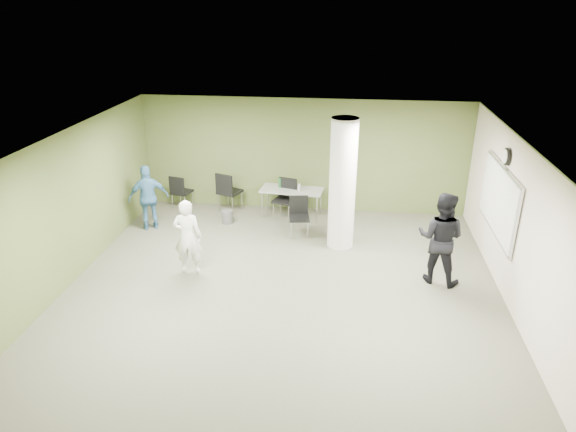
# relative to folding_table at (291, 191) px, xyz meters

# --- Properties ---
(floor) EXTENTS (8.00, 8.00, 0.00)m
(floor) POSITION_rel_folding_table_xyz_m (0.24, -3.45, -0.66)
(floor) COLOR #505140
(floor) RESTS_ON ground
(ceiling) EXTENTS (8.00, 8.00, 0.00)m
(ceiling) POSITION_rel_folding_table_xyz_m (0.24, -3.45, 2.14)
(ceiling) COLOR white
(ceiling) RESTS_ON wall_back
(wall_back) EXTENTS (8.00, 2.80, 0.02)m
(wall_back) POSITION_rel_folding_table_xyz_m (0.24, 0.55, 0.74)
(wall_back) COLOR #515F2D
(wall_back) RESTS_ON floor
(wall_left) EXTENTS (0.02, 8.00, 2.80)m
(wall_left) POSITION_rel_folding_table_xyz_m (-3.76, -3.45, 0.74)
(wall_left) COLOR #515F2D
(wall_left) RESTS_ON floor
(wall_right_cream) EXTENTS (0.02, 8.00, 2.80)m
(wall_right_cream) POSITION_rel_folding_table_xyz_m (4.24, -3.45, 0.74)
(wall_right_cream) COLOR beige
(wall_right_cream) RESTS_ON floor
(column) EXTENTS (0.56, 0.56, 2.80)m
(column) POSITION_rel_folding_table_xyz_m (1.24, -1.45, 0.74)
(column) COLOR silver
(column) RESTS_ON floor
(whiteboard) EXTENTS (0.05, 2.30, 1.30)m
(whiteboard) POSITION_rel_folding_table_xyz_m (4.16, -2.25, 0.84)
(whiteboard) COLOR silver
(whiteboard) RESTS_ON wall_right_cream
(wall_clock) EXTENTS (0.06, 0.32, 0.32)m
(wall_clock) POSITION_rel_folding_table_xyz_m (4.16, -2.25, 1.69)
(wall_clock) COLOR black
(wall_clock) RESTS_ON wall_right_cream
(folding_table) EXTENTS (1.55, 0.80, 0.96)m
(folding_table) POSITION_rel_folding_table_xyz_m (0.00, 0.00, 0.00)
(folding_table) COLOR #999994
(folding_table) RESTS_ON floor
(wastebasket) EXTENTS (0.27, 0.27, 0.31)m
(wastebasket) POSITION_rel_folding_table_xyz_m (-1.47, -0.59, -0.51)
(wastebasket) COLOR #4C4C4C
(wastebasket) RESTS_ON floor
(chair_back_left) EXTENTS (0.54, 0.54, 0.89)m
(chair_back_left) POSITION_rel_folding_table_xyz_m (-2.84, 0.12, -0.14)
(chair_back_left) COLOR black
(chair_back_left) RESTS_ON floor
(chair_back_right) EXTENTS (0.65, 0.65, 1.02)m
(chair_back_right) POSITION_rel_folding_table_xyz_m (-1.61, 0.11, -0.06)
(chair_back_right) COLOR black
(chair_back_right) RESTS_ON floor
(chair_table_left) EXTENTS (0.60, 0.60, 0.97)m
(chair_table_left) POSITION_rel_folding_table_xyz_m (-0.13, -0.08, -0.09)
(chair_table_left) COLOR black
(chair_table_left) RESTS_ON floor
(chair_table_right) EXTENTS (0.51, 0.51, 0.89)m
(chair_table_right) POSITION_rel_folding_table_xyz_m (0.29, -1.00, -0.14)
(chair_table_right) COLOR black
(chair_table_right) RESTS_ON floor
(woman_white) EXTENTS (0.58, 0.41, 1.51)m
(woman_white) POSITION_rel_folding_table_xyz_m (-1.66, -2.99, 0.10)
(woman_white) COLOR white
(woman_white) RESTS_ON floor
(man_black) EXTENTS (1.05, 0.94, 1.79)m
(man_black) POSITION_rel_folding_table_xyz_m (3.10, -2.75, 0.23)
(man_black) COLOR black
(man_black) RESTS_ON floor
(man_blue) EXTENTS (0.97, 0.73, 1.53)m
(man_blue) POSITION_rel_folding_table_xyz_m (-3.16, -1.11, 0.11)
(man_blue) COLOR teal
(man_blue) RESTS_ON floor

